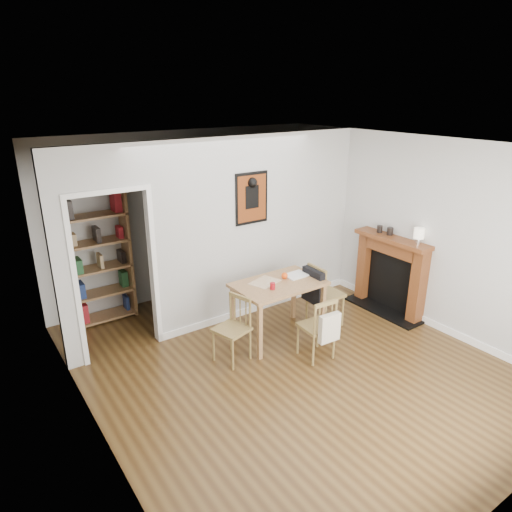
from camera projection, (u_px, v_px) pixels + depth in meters
ground at (286, 362)px, 5.62m from camera, size 5.20×5.20×0.00m
room_shell at (233, 233)px, 6.26m from camera, size 5.20×5.20×5.20m
dining_table at (279, 289)px, 5.96m from camera, size 1.16×0.74×0.79m
chair_left at (232, 330)px, 5.53m from camera, size 0.51×0.51×0.82m
chair_right at (324, 294)px, 6.36m from camera, size 0.53×0.47×0.92m
chair_front at (317, 327)px, 5.59m from camera, size 0.44×0.49×0.82m
bookshelf at (99, 255)px, 6.35m from camera, size 0.84×0.34×1.99m
fireplace at (391, 272)px, 6.76m from camera, size 0.45×1.25×1.16m
red_glass at (273, 286)px, 5.72m from camera, size 0.07×0.07×0.09m
orange_fruit at (285, 276)px, 6.04m from camera, size 0.09×0.09×0.09m
placemat at (265, 282)px, 5.94m from camera, size 0.44×0.38×0.00m
notebook at (296, 275)px, 6.15m from camera, size 0.33×0.24×0.02m
mantel_lamp at (419, 234)px, 6.22m from camera, size 0.14×0.14×0.22m
ceramic_jar_a at (390, 231)px, 6.63m from camera, size 0.09×0.09×0.11m
ceramic_jar_b at (380, 229)px, 6.75m from camera, size 0.08×0.08×0.10m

